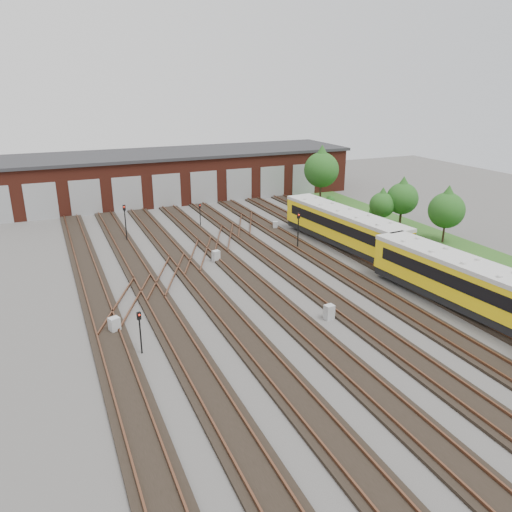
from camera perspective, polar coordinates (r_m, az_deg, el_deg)
name	(u,v)px	position (r m, az deg, el deg)	size (l,w,h in m)	color
ground	(310,308)	(36.60, 6.14, -5.92)	(120.00, 120.00, 0.00)	#454240
track_network	(304,304)	(36.94, 5.47, -5.47)	(30.40, 70.00, 0.33)	black
maintenance_shed	(170,175)	(71.66, -9.80, 9.15)	(51.00, 12.50, 6.35)	#572015
grass_verge	(422,239)	(54.83, 18.45, 1.88)	(8.00, 55.00, 0.05)	#244D19
metro_train	(467,284)	(38.28, 23.02, -2.94)	(4.34, 48.42, 3.35)	black
signal_mast_0	(140,327)	(30.67, -13.13, -7.91)	(0.26, 0.24, 2.74)	black
signal_mast_1	(125,218)	(52.33, -14.73, 4.18)	(0.31, 0.29, 3.83)	black
signal_mast_2	(200,212)	(56.42, -6.42, 5.01)	(0.23, 0.22, 2.63)	black
signal_mast_3	(298,226)	(48.67, 4.85, 3.46)	(0.31, 0.30, 3.59)	black
relay_cabinet_0	(114,325)	(34.07, -15.87, -7.61)	(0.65, 0.54, 1.08)	#ABAEB0
relay_cabinet_1	(216,256)	(45.46, -4.59, -0.02)	(0.63, 0.52, 1.05)	#ABAEB0
relay_cabinet_2	(329,312)	(34.90, 8.35, -6.37)	(0.64, 0.53, 1.06)	#ABAEB0
relay_cabinet_3	(275,225)	(55.49, 2.22, 3.53)	(0.52, 0.44, 0.87)	#ABAEB0
relay_cabinet_4	(387,243)	(50.89, 14.79, 1.46)	(0.58, 0.48, 0.97)	#ABAEB0
tree_0	(322,166)	(67.95, 7.50, 10.20)	(4.64, 4.64, 7.69)	black
tree_1	(403,195)	(57.74, 16.41, 6.73)	(3.49, 3.49, 5.78)	black
tree_2	(447,206)	(53.35, 21.00, 5.35)	(3.58, 3.58, 5.94)	black
tree_3	(382,202)	(57.00, 14.24, 6.01)	(2.80, 2.80, 4.64)	black
bush_0	(403,233)	(53.85, 16.48, 2.50)	(1.35, 1.35, 1.35)	#194213
bush_1	(330,199)	(68.11, 8.48, 6.47)	(1.23, 1.23, 1.23)	#194213
bush_2	(376,210)	(62.40, 13.51, 5.12)	(1.56, 1.56, 1.56)	#194213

